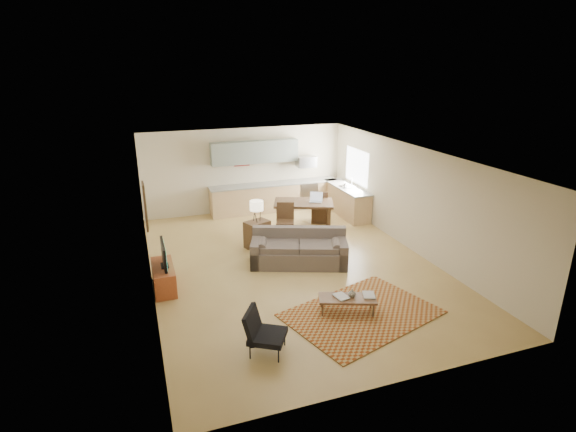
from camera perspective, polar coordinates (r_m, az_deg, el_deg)
name	(u,v)px	position (r m, az deg, el deg)	size (l,w,h in m)	color
room	(292,212)	(10.42, 0.55, 0.53)	(9.00, 9.00, 9.00)	#AB8A4B
kitchen_counter_back	(275,197)	(14.74, -1.69, 2.47)	(4.26, 0.64, 0.92)	tan
kitchen_counter_right	(347,201)	(14.43, 7.46, 1.95)	(0.64, 2.26, 0.92)	tan
kitchen_range	(306,194)	(15.10, 2.29, 2.82)	(0.62, 0.62, 0.90)	#A5A8AD
kitchen_microwave	(306,162)	(14.85, 2.32, 6.93)	(0.62, 0.40, 0.35)	#A5A8AD
upper_cabinets	(255,152)	(14.36, -4.24, 8.11)	(2.80, 0.34, 0.70)	gray
window_right	(357,166)	(14.29, 8.72, 6.25)	(0.02, 1.40, 1.05)	white
wall_art_left	(146,206)	(10.65, -17.64, 1.17)	(0.06, 0.42, 1.10)	olive
triptych	(242,158)	(14.44, -5.91, 7.31)	(1.70, 0.04, 0.50)	beige
rug	(362,313)	(9.05, 9.32, -12.12)	(2.80, 1.94, 0.02)	maroon
sofa	(299,248)	(10.80, 1.42, -4.09)	(2.39, 1.04, 0.83)	brown
coffee_table	(347,305)	(8.97, 7.52, -11.14)	(1.11, 0.44, 0.34)	brown
book_a	(336,298)	(8.82, 6.15, -10.31)	(0.27, 0.34, 0.03)	maroon
book_b	(363,295)	(9.00, 9.49, -9.86)	(0.32, 0.37, 0.02)	navy
vase	(352,293)	(8.90, 8.13, -9.64)	(0.18, 0.18, 0.16)	black
armchair	(268,332)	(7.72, -2.61, -14.52)	(0.67, 0.67, 0.77)	black
tv_credenza	(164,277)	(10.09, -15.50, -7.50)	(0.44, 1.15, 0.53)	brown
tv	(164,254)	(9.87, -15.51, -4.72)	(0.09, 0.88, 0.53)	black
console_table	(257,234)	(11.82, -3.93, -2.33)	(0.62, 0.41, 0.72)	#3B2818
table_lamp	(257,211)	(11.60, -4.00, 0.65)	(0.35, 0.35, 0.58)	beige
dining_table	(303,216)	(13.01, 1.97, 0.02)	(1.67, 0.96, 0.85)	#3B2818
dining_chair_near	(285,222)	(12.31, -0.37, -0.71)	(0.48, 0.50, 1.00)	#3B2818
dining_chair_far	(320,206)	(13.68, 4.08, 1.31)	(0.48, 0.50, 1.01)	#3B2818
laptop	(316,197)	(12.86, 3.57, 2.38)	(0.36, 0.27, 0.27)	#A5A8AD
soap_bottle	(345,185)	(14.18, 7.31, 3.98)	(0.10, 0.10, 0.19)	beige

